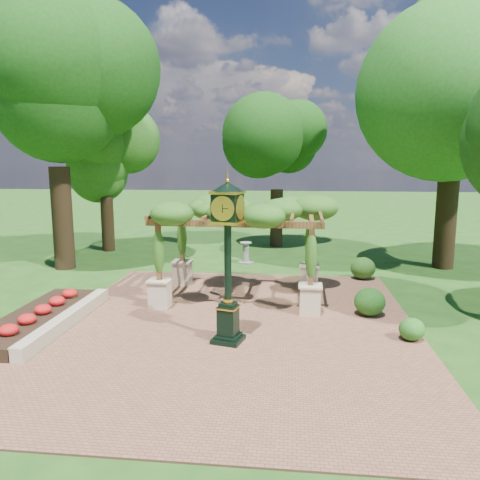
# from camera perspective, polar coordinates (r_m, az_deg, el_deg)

# --- Properties ---
(ground) EXTENTS (120.00, 120.00, 0.00)m
(ground) POSITION_cam_1_polar(r_m,az_deg,el_deg) (12.29, -1.29, -12.15)
(ground) COLOR #1E4714
(ground) RESTS_ON ground
(brick_plaza) EXTENTS (10.00, 12.00, 0.04)m
(brick_plaza) POSITION_cam_1_polar(r_m,az_deg,el_deg) (13.21, -0.72, -10.47)
(brick_plaza) COLOR brown
(brick_plaza) RESTS_ON ground
(border_wall) EXTENTS (0.35, 5.00, 0.40)m
(border_wall) POSITION_cam_1_polar(r_m,az_deg,el_deg) (14.00, -20.28, -9.14)
(border_wall) COLOR #C6B793
(border_wall) RESTS_ON ground
(flower_bed) EXTENTS (1.50, 5.00, 0.36)m
(flower_bed) POSITION_cam_1_polar(r_m,az_deg,el_deg) (14.42, -23.52, -8.88)
(flower_bed) COLOR red
(flower_bed) RESTS_ON ground
(pedestal_clock) EXTENTS (0.97, 0.97, 4.11)m
(pedestal_clock) POSITION_cam_1_polar(r_m,az_deg,el_deg) (11.45, -1.51, -0.93)
(pedestal_clock) COLOR black
(pedestal_clock) RESTS_ON brick_plaza
(pergola) EXTENTS (5.46, 3.52, 3.38)m
(pergola) POSITION_cam_1_polar(r_m,az_deg,el_deg) (15.25, -0.06, 2.95)
(pergola) COLOR beige
(pergola) RESTS_ON brick_plaza
(sundial) EXTENTS (0.70, 0.70, 0.98)m
(sundial) POSITION_cam_1_polar(r_m,az_deg,el_deg) (20.89, 0.72, -1.75)
(sundial) COLOR gray
(sundial) RESTS_ON ground
(shrub_front) EXTENTS (0.75, 0.75, 0.58)m
(shrub_front) POSITION_cam_1_polar(r_m,az_deg,el_deg) (12.88, 20.22, -10.17)
(shrub_front) COLOR #25601B
(shrub_front) RESTS_ON brick_plaza
(shrub_mid) EXTENTS (1.11, 1.11, 0.82)m
(shrub_mid) POSITION_cam_1_polar(r_m,az_deg,el_deg) (14.44, 15.53, -7.26)
(shrub_mid) COLOR #1E5117
(shrub_mid) RESTS_ON brick_plaza
(shrub_back) EXTENTS (1.12, 1.12, 0.84)m
(shrub_back) POSITION_cam_1_polar(r_m,az_deg,el_deg) (18.71, 14.75, -3.33)
(shrub_back) COLOR #2A5919
(shrub_back) RESTS_ON brick_plaza
(tree_west_near) EXTENTS (5.62, 5.62, 11.13)m
(tree_west_near) POSITION_cam_1_polar(r_m,az_deg,el_deg) (21.19, -21.76, 17.37)
(tree_west_near) COLOR #322114
(tree_west_near) RESTS_ON ground
(tree_west_far) EXTENTS (3.54, 3.54, 7.14)m
(tree_west_far) POSITION_cam_1_polar(r_m,az_deg,el_deg) (24.53, -16.21, 10.04)
(tree_west_far) COLOR black
(tree_west_far) RESTS_ON ground
(tree_north) EXTENTS (3.88, 3.88, 7.84)m
(tree_north) POSITION_cam_1_polar(r_m,az_deg,el_deg) (24.97, 4.58, 11.48)
(tree_north) COLOR #332314
(tree_north) RESTS_ON ground
(tree_east_far) EXTENTS (6.35, 6.35, 12.06)m
(tree_east_far) POSITION_cam_1_polar(r_m,az_deg,el_deg) (21.89, 24.96, 18.61)
(tree_east_far) COLOR black
(tree_east_far) RESTS_ON ground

